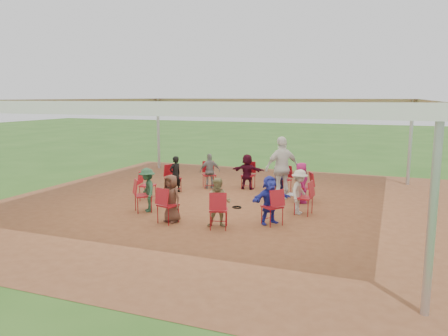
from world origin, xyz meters
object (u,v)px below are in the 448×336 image
(chair_4, at_px, (209,175))
(person_seated_7, at_px, (171,198))
(chair_8, at_px, (168,205))
(chair_9, at_px, (219,210))
(cable_coil, at_px, (237,207))
(person_seated_2, at_px, (280,176))
(chair_0, at_px, (304,198))
(chair_6, at_px, (148,186))
(chair_3, at_px, (248,175))
(chair_5, at_px, (173,178))
(person_seated_5, at_px, (175,174))
(chair_1, at_px, (305,188))
(person_seated_9, at_px, (269,200))
(chair_10, at_px, (272,207))
(person_seated_1, at_px, (301,183))
(chair_2, at_px, (283,180))
(chair_7, at_px, (143,196))
(person_seated_3, at_px, (247,172))
(person_seated_4, at_px, (210,171))
(person_seated_0, at_px, (299,192))
(person_seated_6, at_px, (147,190))
(person_seated_8, at_px, (219,203))
(laptop, at_px, (294,192))
(standing_person, at_px, (282,168))

(chair_4, xyz_separation_m, person_seated_7, (0.74, -4.10, 0.15))
(chair_8, bearing_deg, chair_9, 16.36)
(cable_coil, bearing_deg, person_seated_2, 72.54)
(chair_0, xyz_separation_m, chair_6, (-4.65, -0.11, 0.00))
(chair_3, height_order, chair_5, same)
(person_seated_5, bearing_deg, chair_1, 115.23)
(person_seated_9, bearing_deg, chair_10, -90.00)
(person_seated_1, height_order, person_seated_7, same)
(chair_0, xyz_separation_m, chair_4, (-3.65, 2.23, 0.00))
(chair_1, relative_size, chair_2, 1.00)
(chair_7, bearing_deg, person_seated_7, 21.46)
(chair_6, distance_m, chair_10, 4.28)
(chair_4, relative_size, chair_5, 1.00)
(chair_3, height_order, person_seated_3, person_seated_3)
(chair_4, xyz_separation_m, person_seated_5, (-0.73, -1.07, 0.15))
(chair_2, bearing_deg, chair_3, 16.36)
(chair_0, height_order, cable_coil, chair_0)
(chair_10, xyz_separation_m, person_seated_1, (0.20, 2.47, 0.15))
(person_seated_1, bearing_deg, chair_1, -90.00)
(person_seated_3, relative_size, person_seated_4, 1.00)
(person_seated_1, distance_m, person_seated_7, 4.06)
(chair_4, height_order, person_seated_2, person_seated_2)
(chair_3, bearing_deg, cable_coil, 100.15)
(person_seated_0, bearing_deg, person_seated_4, 65.45)
(person_seated_9, bearing_deg, person_seated_2, 49.09)
(person_seated_7, bearing_deg, person_seated_6, 163.64)
(chair_0, distance_m, chair_3, 3.55)
(chair_4, bearing_deg, chair_3, 163.64)
(person_seated_5, distance_m, cable_coil, 2.84)
(chair_1, bearing_deg, chair_3, 32.73)
(cable_coil, bearing_deg, person_seated_5, 155.53)
(chair_1, distance_m, chair_6, 4.65)
(chair_8, relative_size, person_seated_8, 0.76)
(cable_coil, relative_size, laptop, 0.99)
(chair_0, distance_m, person_seated_9, 1.30)
(person_seated_1, bearing_deg, person_seated_5, 65.45)
(chair_3, relative_size, chair_4, 1.00)
(person_seated_3, height_order, cable_coil, person_seated_3)
(chair_0, xyz_separation_m, person_seated_2, (-1.17, 2.19, 0.15))
(chair_7, xyz_separation_m, person_seated_9, (3.46, 0.16, 0.15))
(chair_0, height_order, person_seated_0, person_seated_0)
(chair_10, relative_size, person_seated_8, 0.76)
(chair_0, distance_m, chair_1, 1.32)
(chair_0, bearing_deg, person_seated_4, 66.14)
(person_seated_2, height_order, person_seated_7, same)
(person_seated_2, relative_size, person_seated_8, 1.00)
(chair_3, distance_m, chair_4, 1.32)
(chair_9, xyz_separation_m, standing_person, (0.66, 3.48, 0.51))
(chair_2, distance_m, chair_8, 4.65)
(chair_6, relative_size, chair_8, 1.00)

